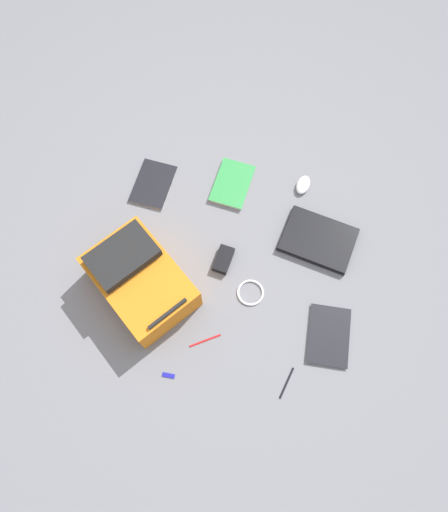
% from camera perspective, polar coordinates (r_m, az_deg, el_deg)
% --- Properties ---
extents(ground_plane, '(3.92, 3.92, 0.00)m').
position_cam_1_polar(ground_plane, '(2.16, 1.11, -0.50)').
color(ground_plane, slate).
extents(backpack, '(0.55, 0.53, 0.22)m').
position_cam_1_polar(backpack, '(2.06, -10.16, -2.83)').
color(backpack, orange).
rests_on(backpack, ground_plane).
extents(laptop, '(0.36, 0.29, 0.03)m').
position_cam_1_polar(laptop, '(2.22, 11.28, 1.95)').
color(laptop, black).
rests_on(laptop, ground_plane).
extents(book_manual, '(0.19, 0.26, 0.02)m').
position_cam_1_polar(book_manual, '(2.31, 1.01, 8.68)').
color(book_manual, silver).
rests_on(book_manual, ground_plane).
extents(book_blue, '(0.19, 0.25, 0.02)m').
position_cam_1_polar(book_blue, '(2.33, -8.50, 8.57)').
color(book_blue, silver).
rests_on(book_blue, ground_plane).
extents(book_red, '(0.19, 0.27, 0.01)m').
position_cam_1_polar(book_red, '(2.11, 12.49, -9.35)').
color(book_red, silver).
rests_on(book_red, ground_plane).
extents(computer_mouse, '(0.08, 0.11, 0.03)m').
position_cam_1_polar(computer_mouse, '(2.33, 9.51, 8.44)').
color(computer_mouse, silver).
rests_on(computer_mouse, ground_plane).
extents(cable_coil, '(0.12, 0.12, 0.01)m').
position_cam_1_polar(cable_coil, '(2.11, 3.20, -4.43)').
color(cable_coil, silver).
rests_on(cable_coil, ground_plane).
extents(power_brick, '(0.09, 0.13, 0.04)m').
position_cam_1_polar(power_brick, '(2.14, -0.07, -0.42)').
color(power_brick, black).
rests_on(power_brick, ground_plane).
extents(pen_black, '(0.05, 0.13, 0.01)m').
position_cam_1_polar(pen_black, '(2.05, 7.56, -14.90)').
color(pen_black, black).
rests_on(pen_black, ground_plane).
extents(pen_blue, '(0.12, 0.08, 0.01)m').
position_cam_1_polar(pen_blue, '(2.06, -2.29, -10.13)').
color(pen_blue, red).
rests_on(pen_blue, ground_plane).
extents(usb_stick, '(0.05, 0.02, 0.01)m').
position_cam_1_polar(usb_stick, '(2.05, -6.71, -14.08)').
color(usb_stick, '#191999').
rests_on(usb_stick, ground_plane).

